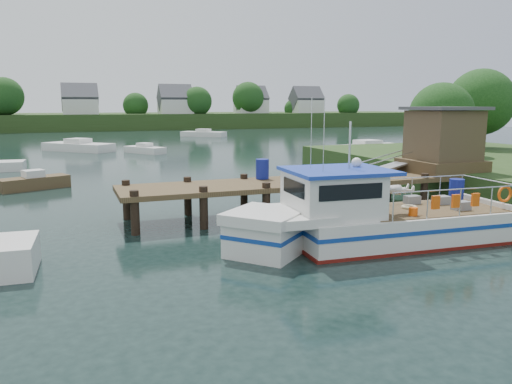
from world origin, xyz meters
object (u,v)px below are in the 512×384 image
object	(u,v)px
dock	(398,156)
moored_rowboat	(34,182)
moored_d	(78,146)
moored_far	(204,134)
lobster_boat	(366,219)
moored_b	(145,149)
moored_c	(367,148)

from	to	relation	value
dock	moored_rowboat	world-z (taller)	dock
moored_d	moored_far	bearing A→B (deg)	32.51
lobster_boat	moored_b	distance (m)	34.71
dock	lobster_boat	bearing A→B (deg)	-133.77
moored_far	moored_b	bearing A→B (deg)	-92.39
moored_rowboat	dock	bearing A→B (deg)	-26.75
moored_far	moored_c	size ratio (longest dim) A/B	0.79
moored_d	moored_c	bearing A→B (deg)	-37.76
lobster_boat	moored_far	bearing A→B (deg)	83.68
moored_far	moored_c	distance (m)	31.17
moored_rowboat	moored_c	distance (m)	31.06
moored_rowboat	moored_far	size ratio (longest dim) A/B	0.60
moored_rowboat	moored_b	world-z (taller)	moored_rowboat
moored_rowboat	moored_c	world-z (taller)	moored_c
dock	moored_rowboat	size ratio (longest dim) A/B	4.35
moored_d	moored_b	bearing A→B (deg)	-51.31
moored_c	moored_d	xyz separation A→B (m)	(-26.00, 11.73, 0.01)
lobster_boat	moored_rowboat	bearing A→B (deg)	127.40
moored_far	moored_rowboat	bearing A→B (deg)	-91.39
moored_d	moored_rowboat	bearing A→B (deg)	-110.46
dock	moored_rowboat	distance (m)	19.25
moored_far	moored_b	world-z (taller)	moored_far
moored_d	lobster_boat	bearing A→B (deg)	-91.98
lobster_boat	moored_b	world-z (taller)	lobster_boat
moored_b	moored_d	distance (m)	7.45
moored_rowboat	moored_d	bearing A→B (deg)	89.95
dock	lobster_boat	distance (m)	7.53
lobster_boat	moored_rowboat	size ratio (longest dim) A/B	2.64
moored_c	moored_b	bearing A→B (deg)	163.01
moored_c	lobster_boat	bearing A→B (deg)	-120.66
lobster_boat	moored_b	bearing A→B (deg)	96.73
moored_rowboat	moored_c	size ratio (longest dim) A/B	0.47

